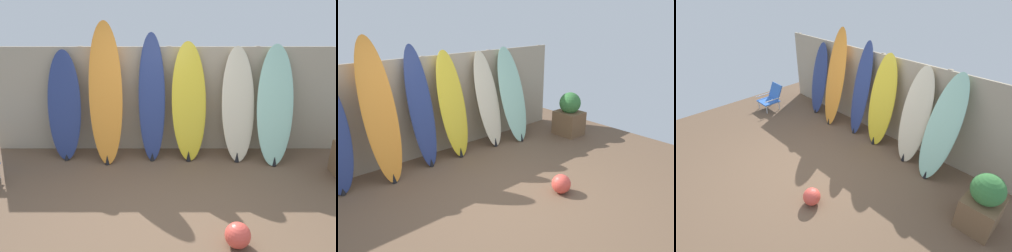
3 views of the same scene
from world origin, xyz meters
The scene contains 9 objects.
ground centered at (0.00, 0.00, 0.00)m, with size 7.68×7.68×0.00m, color brown.
fence_back centered at (0.00, 2.01, 0.90)m, with size 6.08×0.11×1.80m.
surfboard_navy_0 centered at (-1.70, 1.69, 0.88)m, with size 0.56×0.45×1.78m.
surfboard_orange_1 centered at (-1.00, 1.60, 1.10)m, with size 0.55×0.60×2.22m.
surfboard_navy_2 centered at (-0.28, 1.70, 1.00)m, with size 0.44×0.51×2.04m.
surfboard_yellow_3 centered at (0.32, 1.68, 0.94)m, with size 0.62×0.54×1.91m.
surfboard_cream_4 centered at (1.12, 1.67, 0.90)m, with size 0.60×0.58×1.83m.
surfboard_seafoam_5 centered at (1.69, 1.60, 0.92)m, with size 0.62×0.73×1.87m.
beach_ball centered at (0.73, -0.52, 0.14)m, with size 0.28×0.28×0.28m, color #E54C3F.
Camera 1 is at (-0.02, -3.37, 2.51)m, focal length 35.00 mm.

